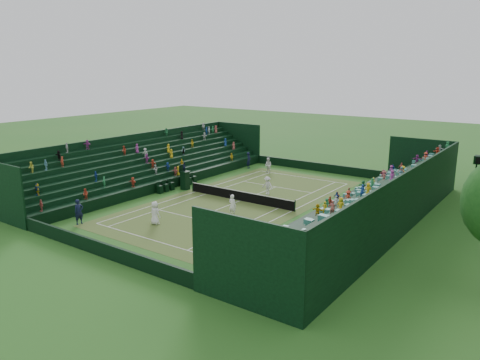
{
  "coord_description": "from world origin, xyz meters",
  "views": [
    {
      "loc": [
        24.27,
        -33.82,
        12.04
      ],
      "look_at": [
        0.0,
        0.0,
        2.0
      ],
      "focal_mm": 35.0,
      "sensor_mm": 36.0,
      "label": 1
    }
  ],
  "objects_px": {
    "tennis_net": "(240,195)",
    "player_far_west": "(268,165)",
    "player_near_west": "(155,213)",
    "player_far_east": "(267,186)",
    "player_near_east": "(232,206)",
    "umpire_chair": "(185,178)"
  },
  "relations": [
    {
      "from": "tennis_net",
      "to": "player_far_west",
      "type": "bearing_deg",
      "value": 110.09
    },
    {
      "from": "player_near_west",
      "to": "player_far_east",
      "type": "bearing_deg",
      "value": -101.44
    },
    {
      "from": "tennis_net",
      "to": "player_near_east",
      "type": "distance_m",
      "value": 4.75
    },
    {
      "from": "tennis_net",
      "to": "player_far_east",
      "type": "xyz_separation_m",
      "value": [
        0.8,
        3.45,
        0.36
      ]
    },
    {
      "from": "player_near_east",
      "to": "player_far_west",
      "type": "distance_m",
      "value": 17.07
    },
    {
      "from": "umpire_chair",
      "to": "player_near_west",
      "type": "height_order",
      "value": "umpire_chair"
    },
    {
      "from": "player_near_west",
      "to": "player_near_east",
      "type": "bearing_deg",
      "value": -127.53
    },
    {
      "from": "tennis_net",
      "to": "umpire_chair",
      "type": "distance_m",
      "value": 7.05
    },
    {
      "from": "player_near_west",
      "to": "player_far_east",
      "type": "relative_size",
      "value": 1.05
    },
    {
      "from": "tennis_net",
      "to": "player_far_west",
      "type": "height_order",
      "value": "player_far_west"
    },
    {
      "from": "player_near_west",
      "to": "player_far_west",
      "type": "relative_size",
      "value": 1.04
    },
    {
      "from": "umpire_chair",
      "to": "player_near_west",
      "type": "xyz_separation_m",
      "value": [
        5.46,
        -9.48,
        -0.26
      ]
    },
    {
      "from": "umpire_chair",
      "to": "player_far_west",
      "type": "bearing_deg",
      "value": 76.38
    },
    {
      "from": "tennis_net",
      "to": "player_near_west",
      "type": "height_order",
      "value": "player_near_west"
    },
    {
      "from": "umpire_chair",
      "to": "player_near_east",
      "type": "height_order",
      "value": "umpire_chair"
    },
    {
      "from": "player_far_west",
      "to": "player_far_east",
      "type": "bearing_deg",
      "value": -49.66
    },
    {
      "from": "player_near_west",
      "to": "player_far_west",
      "type": "height_order",
      "value": "player_near_west"
    },
    {
      "from": "player_far_west",
      "to": "player_far_east",
      "type": "relative_size",
      "value": 1.02
    },
    {
      "from": "tennis_net",
      "to": "player_near_east",
      "type": "height_order",
      "value": "player_near_east"
    },
    {
      "from": "umpire_chair",
      "to": "player_near_east",
      "type": "relative_size",
      "value": 1.46
    },
    {
      "from": "player_near_west",
      "to": "player_near_east",
      "type": "xyz_separation_m",
      "value": [
        3.78,
        5.1,
        0.02
      ]
    },
    {
      "from": "umpire_chair",
      "to": "player_far_east",
      "type": "xyz_separation_m",
      "value": [
        7.81,
        3.24,
        -0.31
      ]
    }
  ]
}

